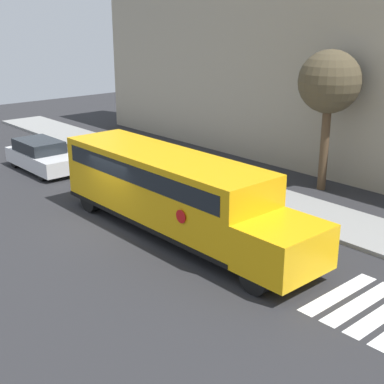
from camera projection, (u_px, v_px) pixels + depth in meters
The scene contains 6 objects.
ground_plane at pixel (110, 225), 20.15m from camera, with size 60.00×60.00×0.00m, color #28282B.
sidewalk_strip at pixel (231, 188), 24.20m from camera, with size 44.00×3.00×0.15m.
building_backdrop at pixel (325, 66), 26.70m from camera, with size 32.00×4.00×10.11m.
school_bus at pixel (172, 189), 18.92m from camera, with size 11.22×2.57×2.86m.
parked_car at pixel (41, 156), 26.90m from camera, with size 4.64×1.87×1.54m.
tree_near_sidewalk at pixel (329, 83), 22.78m from camera, with size 2.70×2.70×6.17m.
Camera 1 is at (16.10, -10.04, 7.57)m, focal length 50.00 mm.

